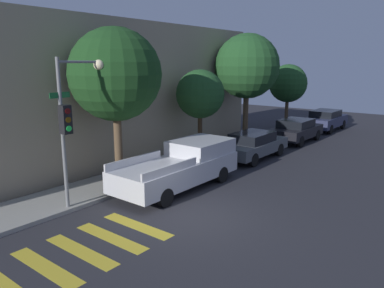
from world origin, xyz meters
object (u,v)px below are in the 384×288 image
(sedan_far_end, at_px, (326,120))
(tree_midblock, at_px, (200,94))
(sedan_middle, at_px, (296,130))
(tree_far_end, at_px, (247,66))
(tree_near_corner, at_px, (115,75))
(sedan_near_corner, at_px, (253,145))
(pickup_truck, at_px, (182,165))
(tree_behind_truck, at_px, (288,84))
(traffic_light_pole, at_px, (73,110))

(sedan_far_end, xyz_separation_m, tree_midblock, (-12.06, 2.22, 2.47))
(sedan_middle, relative_size, tree_far_end, 0.65)
(tree_near_corner, bearing_deg, sedan_near_corner, -17.89)
(sedan_near_corner, xyz_separation_m, tree_midblock, (-1.53, 2.22, 2.52))
(sedan_far_end, height_order, tree_near_corner, tree_near_corner)
(pickup_truck, relative_size, tree_midblock, 1.23)
(tree_behind_truck, bearing_deg, tree_far_end, -180.00)
(tree_near_corner, bearing_deg, pickup_truck, -59.85)
(tree_behind_truck, bearing_deg, traffic_light_pole, -177.00)
(pickup_truck, distance_m, sedan_near_corner, 5.60)
(sedan_near_corner, bearing_deg, tree_near_corner, 162.11)
(traffic_light_pole, relative_size, tree_midblock, 1.11)
(sedan_near_corner, xyz_separation_m, tree_near_corner, (-6.89, 2.22, 3.59))
(tree_midblock, distance_m, tree_far_end, 4.69)
(sedan_far_end, bearing_deg, tree_near_corner, 172.73)
(tree_behind_truck, bearing_deg, pickup_truck, -171.18)
(tree_far_end, bearing_deg, sedan_middle, -43.39)
(sedan_middle, height_order, tree_midblock, tree_midblock)
(tree_midblock, bearing_deg, tree_near_corner, 180.00)
(pickup_truck, distance_m, tree_midblock, 5.21)
(pickup_truck, distance_m, tree_behind_truck, 14.71)
(pickup_truck, xyz_separation_m, tree_far_end, (8.56, 2.22, 3.70))
(sedan_near_corner, distance_m, sedan_middle, 5.32)
(pickup_truck, bearing_deg, tree_behind_truck, 8.82)
(tree_near_corner, height_order, tree_far_end, tree_far_end)
(traffic_light_pole, distance_m, tree_behind_truck, 18.24)
(traffic_light_pole, xyz_separation_m, tree_far_end, (12.44, 0.96, 1.25))
(pickup_truck, distance_m, tree_near_corner, 4.31)
(pickup_truck, bearing_deg, sedan_middle, -0.00)
(traffic_light_pole, distance_m, sedan_middle, 15.07)
(traffic_light_pole, height_order, sedan_near_corner, traffic_light_pole)
(sedan_near_corner, xyz_separation_m, tree_behind_truck, (8.74, 2.22, 2.62))
(traffic_light_pole, bearing_deg, sedan_middle, -4.90)
(tree_far_end, bearing_deg, traffic_light_pole, -175.61)
(traffic_light_pole, height_order, tree_behind_truck, traffic_light_pole)
(sedan_middle, bearing_deg, sedan_near_corner, 180.00)
(sedan_far_end, height_order, tree_behind_truck, tree_behind_truck)
(traffic_light_pole, distance_m, tree_far_end, 12.54)
(sedan_middle, distance_m, tree_midblock, 7.62)
(sedan_middle, relative_size, tree_near_corner, 0.69)
(tree_midblock, bearing_deg, traffic_light_pole, -173.14)
(traffic_light_pole, height_order, sedan_far_end, traffic_light_pole)
(traffic_light_pole, relative_size, tree_behind_truck, 1.05)
(tree_midblock, height_order, tree_far_end, tree_far_end)
(tree_near_corner, xyz_separation_m, tree_far_end, (9.85, 0.00, 0.25))
(sedan_middle, bearing_deg, tree_far_end, 136.61)
(sedan_middle, bearing_deg, sedan_far_end, 0.00)
(pickup_truck, xyz_separation_m, sedan_far_end, (16.12, -0.00, -0.09))
(tree_behind_truck, bearing_deg, sedan_middle, -146.97)
(sedan_middle, bearing_deg, tree_behind_truck, 33.03)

